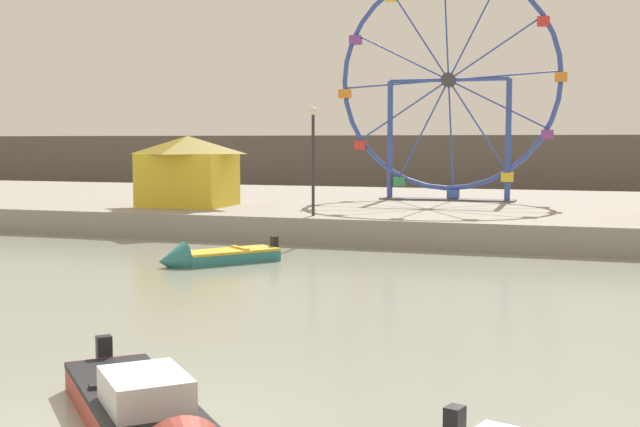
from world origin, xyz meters
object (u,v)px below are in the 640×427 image
object	(u,v)px
motorboat_teal_painted	(209,257)
ferris_wheel_blue_frame	(449,84)
promenade_lamp_far	(313,146)
carnival_booth_yellow_awning	(188,170)

from	to	relation	value
motorboat_teal_painted	ferris_wheel_blue_frame	bearing A→B (deg)	-157.28
motorboat_teal_painted	ferris_wheel_blue_frame	world-z (taller)	ferris_wheel_blue_frame
motorboat_teal_painted	promenade_lamp_far	distance (m)	7.71
carnival_booth_yellow_awning	promenade_lamp_far	xyz separation A→B (m)	(6.89, -2.84, 1.10)
ferris_wheel_blue_frame	promenade_lamp_far	size ratio (longest dim) A/B	2.67
promenade_lamp_far	motorboat_teal_painted	bearing A→B (deg)	-100.43
motorboat_teal_painted	promenade_lamp_far	size ratio (longest dim) A/B	0.92
motorboat_teal_painted	ferris_wheel_blue_frame	distance (m)	18.72
ferris_wheel_blue_frame	promenade_lamp_far	xyz separation A→B (m)	(-3.53, -10.17, -2.93)
ferris_wheel_blue_frame	promenade_lamp_far	bearing A→B (deg)	-109.12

